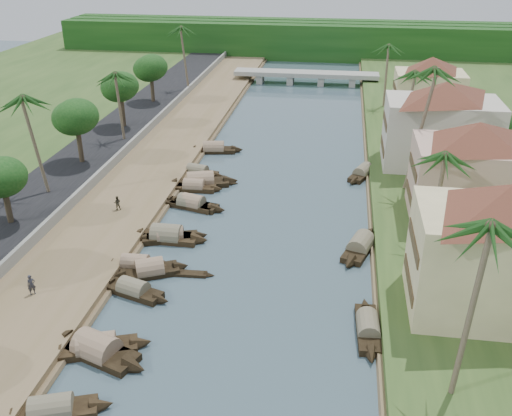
# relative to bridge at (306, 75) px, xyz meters

# --- Properties ---
(ground) EXTENTS (220.00, 220.00, 0.00)m
(ground) POSITION_rel_bridge_xyz_m (-0.00, -72.00, -1.72)
(ground) COLOR #3C505A
(ground) RESTS_ON ground
(left_bank) EXTENTS (10.00, 180.00, 0.80)m
(left_bank) POSITION_rel_bridge_xyz_m (-16.00, -52.00, -1.32)
(left_bank) COLOR brown
(left_bank) RESTS_ON ground
(right_bank) EXTENTS (16.00, 180.00, 1.20)m
(right_bank) POSITION_rel_bridge_xyz_m (19.00, -52.00, -1.12)
(right_bank) COLOR #2B481C
(right_bank) RESTS_ON ground
(road) EXTENTS (8.00, 180.00, 1.40)m
(road) POSITION_rel_bridge_xyz_m (-24.50, -52.00, -1.02)
(road) COLOR black
(road) RESTS_ON ground
(retaining_wall) EXTENTS (0.40, 180.00, 1.10)m
(retaining_wall) POSITION_rel_bridge_xyz_m (-20.20, -52.00, -0.37)
(retaining_wall) COLOR slate
(retaining_wall) RESTS_ON left_bank
(treeline) EXTENTS (120.00, 14.00, 8.00)m
(treeline) POSITION_rel_bridge_xyz_m (-0.00, 28.00, 2.28)
(treeline) COLOR #103A10
(treeline) RESTS_ON ground
(bridge) EXTENTS (28.00, 4.00, 2.40)m
(bridge) POSITION_rel_bridge_xyz_m (0.00, 0.00, 0.00)
(bridge) COLOR gray
(bridge) RESTS_ON ground
(building_near) EXTENTS (14.85, 14.85, 10.20)m
(building_near) POSITION_rel_bridge_xyz_m (18.99, -74.00, 4.66)
(building_near) COLOR beige
(building_near) RESTS_ON right_bank
(building_mid) EXTENTS (14.11, 14.11, 9.70)m
(building_mid) POSITION_rel_bridge_xyz_m (19.99, -58.00, 4.41)
(building_mid) COLOR tan
(building_mid) RESTS_ON right_bank
(building_far) EXTENTS (15.59, 15.59, 10.20)m
(building_far) POSITION_rel_bridge_xyz_m (18.99, -44.00, 4.66)
(building_far) COLOR beige
(building_far) RESTS_ON right_bank
(building_distant) EXTENTS (12.62, 12.62, 9.20)m
(building_distant) POSITION_rel_bridge_xyz_m (19.99, -24.00, 4.16)
(building_distant) COLOR beige
(building_distant) RESTS_ON right_bank
(sampan_0) EXTENTS (7.67, 3.96, 2.03)m
(sampan_0) POSITION_rel_bridge_xyz_m (-9.25, -87.86, -1.31)
(sampan_0) COLOR black
(sampan_0) RESTS_ON ground
(sampan_1) EXTENTS (8.86, 4.84, 2.54)m
(sampan_1) POSITION_rel_bridge_xyz_m (-8.74, -82.10, -1.30)
(sampan_1) COLOR black
(sampan_1) RESTS_ON ground
(sampan_2) EXTENTS (8.00, 4.13, 2.11)m
(sampan_2) POSITION_rel_bridge_xyz_m (-8.89, -81.80, -1.31)
(sampan_2) COLOR black
(sampan_2) RESTS_ON ground
(sampan_3) EXTENTS (7.16, 3.58, 1.94)m
(sampan_3) POSITION_rel_bridge_xyz_m (-8.74, -74.57, -1.31)
(sampan_3) COLOR black
(sampan_3) RESTS_ON ground
(sampan_4) EXTENTS (6.87, 1.85, 1.98)m
(sampan_4) POSITION_rel_bridge_xyz_m (-9.93, -70.79, -1.31)
(sampan_4) COLOR black
(sampan_4) RESTS_ON ground
(sampan_5) EXTENTS (7.00, 4.59, 2.23)m
(sampan_5) POSITION_rel_bridge_xyz_m (-8.37, -71.51, -1.31)
(sampan_5) COLOR black
(sampan_5) RESTS_ON ground
(sampan_6) EXTENTS (8.35, 2.25, 2.46)m
(sampan_6) POSITION_rel_bridge_xyz_m (-8.69, -65.32, -1.30)
(sampan_6) COLOR black
(sampan_6) RESTS_ON ground
(sampan_7) EXTENTS (7.51, 3.62, 2.00)m
(sampan_7) POSITION_rel_bridge_xyz_m (-8.36, -65.32, -1.31)
(sampan_7) COLOR black
(sampan_7) RESTS_ON ground
(sampan_8) EXTENTS (7.08, 3.50, 2.15)m
(sampan_8) POSITION_rel_bridge_xyz_m (-8.04, -57.85, -1.31)
(sampan_8) COLOR black
(sampan_8) RESTS_ON ground
(sampan_9) EXTENTS (8.35, 3.41, 2.09)m
(sampan_9) POSITION_rel_bridge_xyz_m (-8.17, -57.84, -1.31)
(sampan_9) COLOR black
(sampan_9) RESTS_ON ground
(sampan_10) EXTENTS (6.94, 1.79, 1.94)m
(sampan_10) POSITION_rel_bridge_xyz_m (-9.04, -53.38, -1.31)
(sampan_10) COLOR black
(sampan_10) RESTS_ON ground
(sampan_11) EXTENTS (9.34, 4.66, 2.58)m
(sampan_11) POSITION_rel_bridge_xyz_m (-8.62, -51.91, -1.30)
(sampan_11) COLOR black
(sampan_11) RESTS_ON ground
(sampan_12) EXTENTS (7.30, 3.06, 1.78)m
(sampan_12) POSITION_rel_bridge_xyz_m (-9.78, -48.61, -1.32)
(sampan_12) COLOR black
(sampan_12) RESTS_ON ground
(sampan_13) EXTENTS (8.34, 2.96, 2.24)m
(sampan_13) POSITION_rel_bridge_xyz_m (-9.53, -40.58, -1.31)
(sampan_13) COLOR black
(sampan_13) RESTS_ON ground
(sampan_14) EXTENTS (1.89, 7.95, 1.95)m
(sampan_14) POSITION_rel_bridge_xyz_m (10.08, -76.73, -1.31)
(sampan_14) COLOR black
(sampan_14) RESTS_ON ground
(sampan_15) EXTENTS (4.27, 8.63, 2.27)m
(sampan_15) POSITION_rel_bridge_xyz_m (9.70, -64.46, -1.31)
(sampan_15) COLOR black
(sampan_15) RESTS_ON ground
(sampan_16) EXTENTS (4.46, 7.88, 1.97)m
(sampan_16) POSITION_rel_bridge_xyz_m (10.25, -46.04, -1.31)
(sampan_16) COLOR black
(sampan_16) RESTS_ON ground
(canoe_1) EXTENTS (5.28, 1.09, 0.85)m
(canoe_1) POSITION_rel_bridge_xyz_m (-5.37, -71.07, -1.62)
(canoe_1) COLOR black
(canoe_1) RESTS_ON ground
(canoe_2) EXTENTS (5.37, 1.82, 0.77)m
(canoe_2) POSITION_rel_bridge_xyz_m (-6.92, -51.36, -1.62)
(canoe_2) COLOR black
(canoe_2) RESTS_ON ground
(palm_0) EXTENTS (3.20, 3.20, 13.24)m
(palm_0) POSITION_rel_bridge_xyz_m (15.00, -83.45, 10.86)
(palm_0) COLOR #76644E
(palm_0) RESTS_ON ground
(palm_1) EXTENTS (3.20, 3.20, 10.16)m
(palm_1) POSITION_rel_bridge_xyz_m (16.00, -64.31, 7.89)
(palm_1) COLOR #76644E
(palm_1) RESTS_ON ground
(palm_2) EXTENTS (3.20, 3.20, 14.73)m
(palm_2) POSITION_rel_bridge_xyz_m (15.00, -51.98, 12.32)
(palm_2) COLOR #76644E
(palm_2) RESTS_ON ground
(palm_3) EXTENTS (3.20, 3.20, 10.42)m
(palm_3) POSITION_rel_bridge_xyz_m (16.00, -33.31, 8.15)
(palm_3) COLOR #76644E
(palm_3) RESTS_ON ground
(palm_5) EXTENTS (3.20, 3.20, 11.95)m
(palm_5) POSITION_rel_bridge_xyz_m (-24.00, -59.16, 9.84)
(palm_5) COLOR #76644E
(palm_5) RESTS_ON ground
(palm_6) EXTENTS (3.20, 3.20, 10.42)m
(palm_6) POSITION_rel_bridge_xyz_m (-22.00, -40.93, 8.34)
(palm_6) COLOR #76644E
(palm_6) RESTS_ON ground
(palm_7) EXTENTS (3.20, 3.20, 11.27)m
(palm_7) POSITION_rel_bridge_xyz_m (14.00, -18.34, 8.97)
(palm_7) COLOR #76644E
(palm_7) RESTS_ON ground
(palm_8) EXTENTS (3.20, 3.20, 12.22)m
(palm_8) POSITION_rel_bridge_xyz_m (-20.50, -12.58, 10.09)
(palm_8) COLOR #76644E
(palm_8) RESTS_ON ground
(tree_2) EXTENTS (4.50, 4.50, 6.52)m
(tree_2) POSITION_rel_bridge_xyz_m (-24.00, -66.40, 4.27)
(tree_2) COLOR #473A28
(tree_2) RESTS_ON ground
(tree_3) EXTENTS (5.06, 5.06, 7.73)m
(tree_3) POSITION_rel_bridge_xyz_m (-24.00, -49.94, 5.23)
(tree_3) COLOR #473A28
(tree_3) RESTS_ON ground
(tree_4) EXTENTS (4.85, 4.85, 7.70)m
(tree_4) POSITION_rel_bridge_xyz_m (-24.00, -35.36, 5.29)
(tree_4) COLOR #473A28
(tree_4) RESTS_ON ground
(tree_5) EXTENTS (5.02, 5.02, 7.56)m
(tree_5) POSITION_rel_bridge_xyz_m (-24.00, -21.63, 5.08)
(tree_5) COLOR #473A28
(tree_5) RESTS_ON ground
(tree_6) EXTENTS (5.01, 5.01, 7.41)m
(tree_6) POSITION_rel_bridge_xyz_m (24.00, -43.82, 4.74)
(tree_6) COLOR #473A28
(tree_6) RESTS_ON ground
(person_near) EXTENTS (0.75, 0.73, 1.73)m
(person_near) POSITION_rel_bridge_xyz_m (-16.25, -76.84, -0.06)
(person_near) COLOR #27282F
(person_near) RESTS_ON left_bank
(person_far) EXTENTS (0.85, 0.73, 1.49)m
(person_far) POSITION_rel_bridge_xyz_m (-15.20, -61.05, -0.18)
(person_far) COLOR #373426
(person_far) RESTS_ON left_bank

